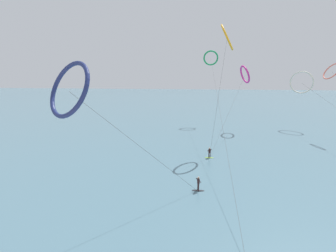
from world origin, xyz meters
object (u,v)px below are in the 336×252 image
Objects in this scene: kite_ivory at (302,82)px; kite_emerald at (211,58)px; kite_magenta at (245,74)px; kite_amber at (227,38)px; kite_coral at (332,71)px; surfer_charcoal at (198,185)px; surfer_lime at (209,153)px; kite_navy at (69,89)px.

kite_ivory is 22.52m from kite_emerald.
kite_emerald is at bearing 32.83° from kite_magenta.
kite_coral is at bearing -54.91° from kite_amber.
kite_emerald reaches higher than surfer_charcoal.
surfer_lime is 26.34m from kite_magenta.
kite_emerald is at bearing -132.70° from kite_coral.
kite_navy is at bearing 142.01° from kite_magenta.
kite_navy is at bearing -63.83° from surfer_charcoal.
kite_emerald is 2.51× the size of kite_amber.
kite_emerald reaches higher than kite_magenta.
kite_ivory is 2.09× the size of kite_magenta.
surfer_charcoal is at bearing 133.06° from surfer_lime.
surfer_charcoal is 0.12× the size of kite_navy.
surfer_lime is 25.60m from kite_navy.
kite_emerald is at bearing 160.72° from surfer_charcoal.
kite_amber is (-6.14, -16.22, 5.92)m from kite_magenta.
surfer_charcoal is 39.34m from kite_coral.
surfer_lime is at bearing 166.43° from kite_amber.
kite_amber is at bearing -62.03° from surfer_lime.
kite_coral is (22.93, -13.76, -3.54)m from kite_emerald.
surfer_lime is 0.03× the size of kite_ivory.
surfer_lime is 0.08× the size of kite_amber.
kite_magenta is at bearing 95.50° from kite_navy.
kite_ivory is at bearing 131.19° from surfer_charcoal.
kite_ivory reaches higher than surfer_lime.
kite_coral reaches higher than kite_ivory.
kite_amber reaches higher than surfer_charcoal.
surfer_lime is 11.48m from surfer_charcoal.
kite_amber is at bearing -77.05° from kite_coral.
kite_magenta is (-13.82, -3.27, 1.88)m from kite_ivory.
kite_emerald is at bearing 25.32° from kite_ivory.
kite_navy is (-9.78, -8.61, 11.12)m from surfer_charcoal.
kite_coral is 24.37m from kite_amber.
kite_magenta is 18.33m from kite_amber.
kite_emerald reaches higher than kite_ivory.
kite_coral is at bearing 151.23° from kite_emerald.
surfer_charcoal is at bearing -55.68° from kite_coral.
kite_coral reaches higher than kite_magenta.
kite_amber reaches higher than kite_emerald.
kite_magenta is at bearing 137.23° from kite_emerald.
surfer_charcoal is 44.88m from kite_ivory.
surfer_lime is at bearing 84.59° from kite_ivory.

